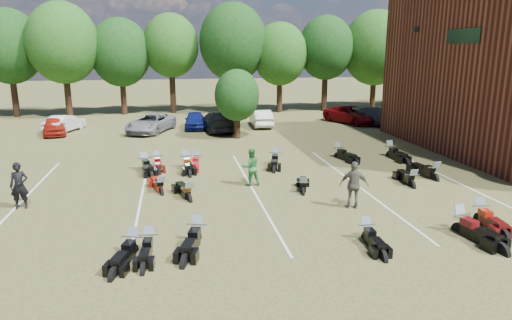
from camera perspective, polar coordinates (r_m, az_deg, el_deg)
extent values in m
plane|color=brown|center=(18.94, 10.30, -6.05)|extent=(160.00, 160.00, 0.00)
imported|color=maroon|center=(37.45, -23.90, 3.92)|extent=(2.35, 4.15, 1.33)
imported|color=silver|center=(38.50, -22.79, 4.26)|extent=(2.67, 4.25, 1.32)
imported|color=gray|center=(36.19, -13.00, 4.53)|extent=(4.17, 5.71, 1.44)
imported|color=black|center=(35.84, -4.88, 4.84)|extent=(2.89, 5.59, 1.55)
imported|color=navy|center=(37.28, -7.64, 4.96)|extent=(1.87, 4.07, 1.35)
imported|color=beige|center=(37.90, 0.65, 5.27)|extent=(1.68, 4.31, 1.40)
imported|color=#630509|center=(40.44, 11.92, 5.57)|extent=(4.45, 5.85, 1.48)
imported|color=#38383D|center=(40.37, 13.78, 5.45)|extent=(3.93, 5.45, 1.47)
imported|color=black|center=(20.75, -27.49, -2.88)|extent=(0.73, 0.51, 1.92)
imported|color=#2A7134|center=(21.53, -0.64, -0.88)|extent=(0.94, 0.77, 1.79)
imported|color=#514D45|center=(18.88, 12.16, -3.07)|extent=(1.24, 0.89, 1.96)
cube|color=black|center=(32.71, 19.31, 15.10)|extent=(0.30, 0.40, 0.30)
cube|color=black|center=(28.48, 24.46, 13.93)|extent=(0.06, 3.00, 0.80)
cylinder|color=black|center=(48.10, -28.05, 7.10)|extent=(0.58, 0.58, 4.08)
ellipsoid|color=#1E4C19|center=(47.91, -28.64, 12.19)|extent=(6.00, 6.00, 6.90)
cylinder|color=black|center=(46.83, -22.18, 7.56)|extent=(0.58, 0.58, 4.08)
ellipsoid|color=#1E4C19|center=(46.63, -22.67, 12.80)|extent=(6.00, 6.00, 6.90)
cylinder|color=black|center=(46.07, -16.03, 7.95)|extent=(0.57, 0.58, 4.08)
ellipsoid|color=#1E4C19|center=(45.86, -16.40, 13.29)|extent=(6.00, 6.00, 6.90)
cylinder|color=black|center=(45.84, -9.75, 8.26)|extent=(0.57, 0.58, 4.08)
ellipsoid|color=#1E4C19|center=(45.64, -9.97, 13.63)|extent=(6.00, 6.00, 6.90)
cylinder|color=black|center=(46.16, -3.47, 8.47)|extent=(0.58, 0.58, 4.08)
ellipsoid|color=#1E4C19|center=(45.95, -3.55, 13.81)|extent=(6.00, 6.00, 6.90)
cylinder|color=black|center=(47.01, 2.66, 8.58)|extent=(0.57, 0.58, 4.08)
ellipsoid|color=#1E4C19|center=(46.81, 2.72, 13.82)|extent=(6.00, 6.00, 6.90)
cylinder|color=black|center=(48.36, 8.52, 8.59)|extent=(0.57, 0.58, 4.08)
ellipsoid|color=#1E4C19|center=(48.17, 8.70, 13.68)|extent=(6.00, 6.00, 6.90)
cylinder|color=black|center=(50.18, 13.99, 8.53)|extent=(0.57, 0.58, 4.08)
ellipsoid|color=#1E4C19|center=(49.99, 14.29, 13.42)|extent=(6.00, 6.00, 6.90)
cylinder|color=black|center=(52.42, 19.05, 8.39)|extent=(0.58, 0.58, 4.08)
ellipsoid|color=#1E4C19|center=(52.24, 19.43, 13.08)|extent=(6.00, 6.00, 6.90)
cylinder|color=black|center=(55.01, 23.65, 8.22)|extent=(0.58, 0.58, 4.08)
ellipsoid|color=#1E4C19|center=(54.84, 24.09, 12.67)|extent=(6.00, 6.00, 6.90)
cylinder|color=black|center=(32.89, -2.36, 4.37)|extent=(0.24, 0.24, 1.90)
sphere|color=#1E4C19|center=(32.60, -2.40, 8.10)|extent=(3.20, 3.20, 3.20)
cube|color=silver|center=(21.67, -27.47, -4.86)|extent=(0.10, 14.00, 0.01)
cube|color=silver|center=(20.71, -14.13, -4.49)|extent=(0.10, 14.00, 0.01)
cube|color=silver|center=(20.93, -0.32, -3.86)|extent=(0.10, 14.00, 0.01)
cube|color=silver|center=(22.30, 12.46, -3.07)|extent=(0.10, 14.00, 0.01)
cube|color=silver|center=(24.62, 23.28, -2.29)|extent=(0.10, 14.00, 0.01)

